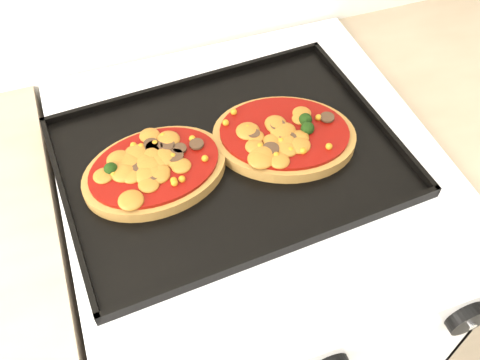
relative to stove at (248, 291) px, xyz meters
name	(u,v)px	position (x,y,z in m)	size (l,w,h in m)	color
stove	(248,291)	(0.00, 0.00, 0.00)	(0.60, 0.60, 0.91)	white
control_panel	(334,351)	(0.00, -0.31, 0.40)	(0.60, 0.02, 0.09)	white
knob_right	(467,319)	(0.19, -0.33, 0.40)	(0.06, 0.06, 0.02)	black
baking_tray	(229,156)	(-0.04, 0.00, 0.47)	(0.51, 0.38, 0.02)	black
pizza_left	(155,169)	(-0.15, 0.00, 0.48)	(0.22, 0.16, 0.03)	olive
pizza_right	(284,135)	(0.06, 0.00, 0.48)	(0.22, 0.17, 0.03)	olive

